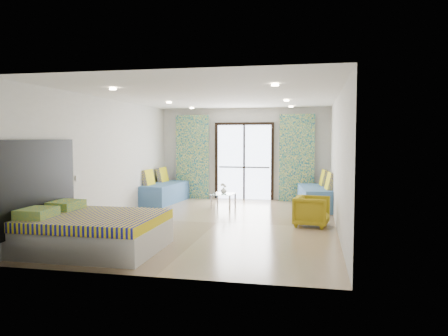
% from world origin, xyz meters
% --- Properties ---
extents(floor, '(5.00, 7.50, 0.01)m').
position_xyz_m(floor, '(0.00, 0.00, 0.00)').
color(floor, '#927657').
rests_on(floor, ground).
extents(ceiling, '(5.00, 7.50, 0.01)m').
position_xyz_m(ceiling, '(0.00, 0.00, 2.70)').
color(ceiling, silver).
rests_on(ceiling, ground).
extents(wall_back, '(5.00, 0.01, 2.70)m').
position_xyz_m(wall_back, '(0.00, 3.75, 1.35)').
color(wall_back, silver).
rests_on(wall_back, ground).
extents(wall_front, '(5.00, 0.01, 2.70)m').
position_xyz_m(wall_front, '(0.00, -3.75, 1.35)').
color(wall_front, silver).
rests_on(wall_front, ground).
extents(wall_left, '(0.01, 7.50, 2.70)m').
position_xyz_m(wall_left, '(-2.50, 0.00, 1.35)').
color(wall_left, silver).
rests_on(wall_left, ground).
extents(wall_right, '(0.01, 7.50, 2.70)m').
position_xyz_m(wall_right, '(2.50, 0.00, 1.35)').
color(wall_right, silver).
rests_on(wall_right, ground).
extents(balcony_door, '(1.76, 0.08, 2.28)m').
position_xyz_m(balcony_door, '(0.00, 3.72, 1.26)').
color(balcony_door, black).
rests_on(balcony_door, floor).
extents(balcony_rail, '(1.52, 0.03, 0.04)m').
position_xyz_m(balcony_rail, '(0.00, 3.73, 0.95)').
color(balcony_rail, '#595451').
rests_on(balcony_rail, balcony_door).
extents(curtain_left, '(1.00, 0.10, 2.50)m').
position_xyz_m(curtain_left, '(-1.55, 3.57, 1.25)').
color(curtain_left, beige).
rests_on(curtain_left, floor).
extents(curtain_right, '(1.00, 0.10, 2.50)m').
position_xyz_m(curtain_right, '(1.55, 3.57, 1.25)').
color(curtain_right, beige).
rests_on(curtain_right, floor).
extents(downlight_a, '(0.12, 0.12, 0.02)m').
position_xyz_m(downlight_a, '(-1.40, -2.00, 2.67)').
color(downlight_a, '#FFE0B2').
rests_on(downlight_a, ceiling).
extents(downlight_b, '(0.12, 0.12, 0.02)m').
position_xyz_m(downlight_b, '(1.40, -2.00, 2.67)').
color(downlight_b, '#FFE0B2').
rests_on(downlight_b, ceiling).
extents(downlight_c, '(0.12, 0.12, 0.02)m').
position_xyz_m(downlight_c, '(-1.40, 1.00, 2.67)').
color(downlight_c, '#FFE0B2').
rests_on(downlight_c, ceiling).
extents(downlight_d, '(0.12, 0.12, 0.02)m').
position_xyz_m(downlight_d, '(1.40, 1.00, 2.67)').
color(downlight_d, '#FFE0B2').
rests_on(downlight_d, ceiling).
extents(downlight_e, '(0.12, 0.12, 0.02)m').
position_xyz_m(downlight_e, '(-1.40, 3.00, 2.67)').
color(downlight_e, '#FFE0B2').
rests_on(downlight_e, ceiling).
extents(downlight_f, '(0.12, 0.12, 0.02)m').
position_xyz_m(downlight_f, '(1.40, 3.00, 2.67)').
color(downlight_f, '#FFE0B2').
rests_on(downlight_f, ceiling).
extents(headboard, '(0.06, 2.10, 1.50)m').
position_xyz_m(headboard, '(-2.46, -2.65, 1.05)').
color(headboard, black).
rests_on(headboard, floor).
extents(switch_plate, '(0.02, 0.10, 0.10)m').
position_xyz_m(switch_plate, '(-2.47, -1.40, 1.05)').
color(switch_plate, silver).
rests_on(switch_plate, wall_left).
extents(bed, '(2.12, 1.73, 0.73)m').
position_xyz_m(bed, '(-1.48, -2.65, 0.31)').
color(bed, silver).
rests_on(bed, floor).
extents(daybed_left, '(0.93, 2.01, 0.96)m').
position_xyz_m(daybed_left, '(-2.12, 2.58, 0.30)').
color(daybed_left, '#416A9D').
rests_on(daybed_left, floor).
extents(daybed_right, '(1.02, 2.06, 0.97)m').
position_xyz_m(daybed_right, '(2.12, 2.42, 0.30)').
color(daybed_right, '#416A9D').
rests_on(daybed_right, floor).
extents(coffee_table, '(0.63, 0.63, 0.65)m').
position_xyz_m(coffee_table, '(-0.27, 1.99, 0.33)').
color(coffee_table, silver).
rests_on(coffee_table, floor).
extents(vase, '(0.20, 0.20, 0.16)m').
position_xyz_m(vase, '(-0.27, 2.04, 0.46)').
color(vase, white).
rests_on(vase, coffee_table).
extents(armchair, '(0.72, 0.76, 0.69)m').
position_xyz_m(armchair, '(2.00, 0.03, 0.34)').
color(armchair, '#9E8414').
rests_on(armchair, floor).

